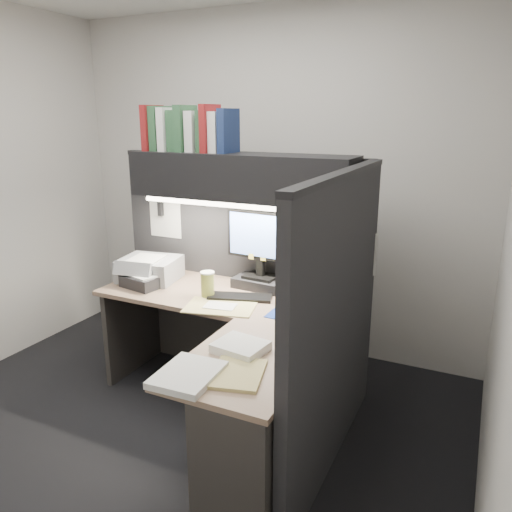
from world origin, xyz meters
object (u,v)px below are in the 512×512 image
(telephone, at_px, (334,292))
(coffee_cup, at_px, (208,285))
(printer, at_px, (150,269))
(overhead_shelf, at_px, (240,176))
(notebook_stack, at_px, (144,281))
(monitor, at_px, (260,258))
(desk, at_px, (228,382))
(keyboard, at_px, (240,297))

(telephone, height_order, coffee_cup, coffee_cup)
(coffee_cup, height_order, printer, coffee_cup)
(overhead_shelf, bearing_deg, notebook_stack, -154.95)
(telephone, bearing_deg, overhead_shelf, -178.20)
(coffee_cup, bearing_deg, monitor, 53.12)
(desk, relative_size, keyboard, 4.08)
(monitor, distance_m, coffee_cup, 0.42)
(desk, xyz_separation_m, overhead_shelf, (-0.30, 0.75, 1.06))
(telephone, xyz_separation_m, notebook_stack, (-1.27, -0.35, 0.00))
(desk, distance_m, printer, 1.20)
(coffee_cup, bearing_deg, overhead_shelf, 70.22)
(telephone, height_order, printer, printer)
(keyboard, xyz_separation_m, coffee_cup, (-0.21, -0.06, 0.07))
(monitor, xyz_separation_m, keyboard, (-0.03, -0.25, -0.20))
(monitor, height_order, coffee_cup, monitor)
(monitor, relative_size, printer, 1.35)
(notebook_stack, bearing_deg, keyboard, 5.47)
(coffee_cup, bearing_deg, telephone, 24.38)
(keyboard, bearing_deg, telephone, 9.18)
(desk, distance_m, overhead_shelf, 1.33)
(desk, height_order, telephone, telephone)
(telephone, bearing_deg, monitor, 179.62)
(printer, distance_m, notebook_stack, 0.16)
(printer, bearing_deg, coffee_cup, -22.89)
(desk, xyz_separation_m, telephone, (0.36, 0.81, 0.33))
(overhead_shelf, relative_size, keyboard, 3.72)
(telephone, bearing_deg, desk, -117.08)
(coffee_cup, height_order, notebook_stack, coffee_cup)
(overhead_shelf, xyz_separation_m, coffee_cup, (-0.10, -0.28, -0.69))
(keyboard, bearing_deg, coffee_cup, 179.36)
(desk, distance_m, notebook_stack, 1.08)
(overhead_shelf, relative_size, notebook_stack, 5.71)
(telephone, bearing_deg, keyboard, -156.54)
(desk, relative_size, coffee_cup, 10.35)
(overhead_shelf, relative_size, printer, 3.86)
(monitor, distance_m, telephone, 0.55)
(keyboard, distance_m, telephone, 0.62)
(monitor, relative_size, coffee_cup, 3.30)
(desk, bearing_deg, notebook_stack, 153.23)
(desk, relative_size, printer, 4.24)
(desk, height_order, notebook_stack, notebook_stack)
(overhead_shelf, height_order, printer, overhead_shelf)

